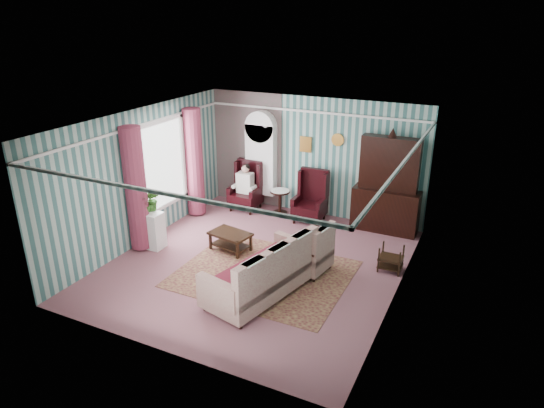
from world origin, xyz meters
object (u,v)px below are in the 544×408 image
at_px(wingback_right, 310,197).
at_px(nest_table, 391,258).
at_px(round_side_table, 280,202).
at_px(bookcase, 261,165).
at_px(seated_woman, 245,188).
at_px(plant_stand, 151,230).
at_px(floral_armchair, 309,249).
at_px(dresser_hutch, 388,182).
at_px(sofa, 260,268).
at_px(wingback_left, 245,186).
at_px(coffee_table, 231,242).

xyz_separation_m(wingback_right, nest_table, (2.32, -1.55, -0.35)).
bearing_deg(round_side_table, bookcase, 159.73).
distance_m(seated_woman, plant_stand, 2.87).
height_order(seated_woman, floral_armchair, seated_woman).
bearing_deg(plant_stand, floral_armchair, 8.32).
distance_m(dresser_hutch, sofa, 3.98).
xyz_separation_m(bookcase, floral_armchair, (2.37, -2.64, -0.64)).
height_order(wingback_left, floral_armchair, wingback_left).
bearing_deg(dresser_hutch, coffee_table, -137.91).
distance_m(seated_woman, nest_table, 4.37).
distance_m(bookcase, sofa, 4.31).
bearing_deg(wingback_right, nest_table, -33.75).
height_order(bookcase, sofa, bookcase).
height_order(bookcase, floral_armchair, bookcase).
height_order(sofa, coffee_table, sofa).
xyz_separation_m(round_side_table, sofa, (1.27, -3.57, 0.23)).
distance_m(round_side_table, floral_armchair, 2.96).
relative_size(dresser_hutch, floral_armchair, 2.47).
relative_size(seated_woman, floral_armchair, 1.23).
bearing_deg(wingback_left, coffee_table, -69.31).
bearing_deg(coffee_table, plant_stand, -159.79).
xyz_separation_m(nest_table, floral_armchair, (-1.45, -0.70, 0.21)).
bearing_deg(dresser_hutch, plant_stand, -144.92).
distance_m(wingback_right, sofa, 3.45).
bearing_deg(seated_woman, nest_table, -20.85).
relative_size(seated_woman, round_side_table, 1.97).
xyz_separation_m(dresser_hutch, wingback_right, (-1.75, -0.27, -0.55)).
xyz_separation_m(dresser_hutch, nest_table, (0.57, -1.82, -0.91)).
bearing_deg(wingback_right, floral_armchair, -68.88).
relative_size(bookcase, sofa, 1.02).
distance_m(bookcase, plant_stand, 3.39).
bearing_deg(round_side_table, floral_armchair, -54.38).
xyz_separation_m(plant_stand, floral_armchair, (3.42, 0.50, 0.08)).
height_order(round_side_table, nest_table, round_side_table).
bearing_deg(bookcase, nest_table, -26.92).
height_order(wingback_left, seated_woman, wingback_left).
bearing_deg(floral_armchair, plant_stand, 107.24).
xyz_separation_m(seated_woman, round_side_table, (0.90, 0.15, -0.29)).
height_order(wingback_right, seated_woman, wingback_right).
distance_m(wingback_left, sofa, 4.05).
xyz_separation_m(seated_woman, nest_table, (4.07, -1.55, -0.32)).
xyz_separation_m(bookcase, seated_woman, (-0.25, -0.39, -0.53)).
relative_size(wingback_left, coffee_table, 1.47).
xyz_separation_m(round_side_table, nest_table, (3.17, -1.70, -0.03)).
height_order(dresser_hutch, seated_woman, dresser_hutch).
distance_m(wingback_left, plant_stand, 2.87).
bearing_deg(coffee_table, wingback_left, 110.69).
height_order(seated_woman, coffee_table, seated_woman).
xyz_separation_m(bookcase, round_side_table, (0.65, -0.24, -0.82)).
distance_m(dresser_hutch, floral_armchair, 2.76).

